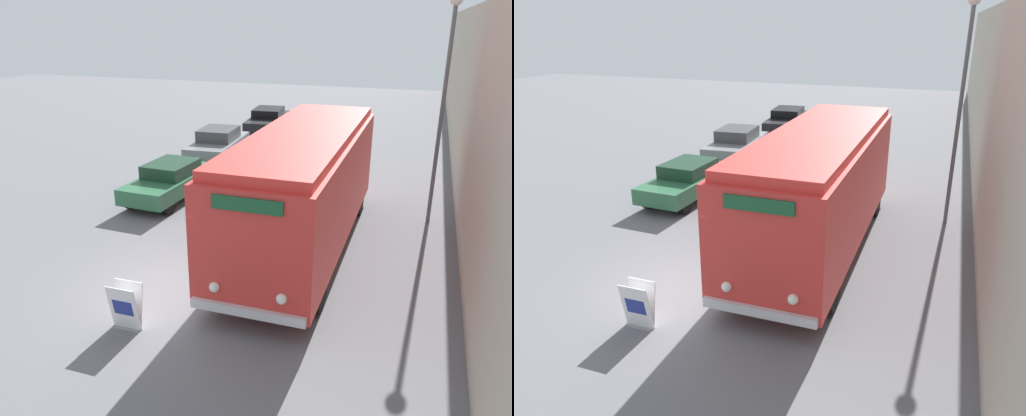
# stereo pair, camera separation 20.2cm
# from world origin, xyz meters

# --- Properties ---
(ground_plane) EXTENTS (80.00, 80.00, 0.00)m
(ground_plane) POSITION_xyz_m (0.00, 0.00, 0.00)
(ground_plane) COLOR slate
(building_wall_right) EXTENTS (0.30, 60.00, 6.64)m
(building_wall_right) POSITION_xyz_m (6.77, 10.00, 3.32)
(building_wall_right) COLOR #B2A893
(building_wall_right) RESTS_ON ground_plane
(vintage_bus) EXTENTS (2.59, 9.18, 3.38)m
(vintage_bus) POSITION_xyz_m (2.37, 3.28, 1.89)
(vintage_bus) COLOR black
(vintage_bus) RESTS_ON ground_plane
(sign_board) EXTENTS (0.66, 0.39, 1.04)m
(sign_board) POSITION_xyz_m (-0.13, -1.81, 0.50)
(sign_board) COLOR gray
(sign_board) RESTS_ON ground_plane
(streetlamp) EXTENTS (0.36, 0.36, 6.84)m
(streetlamp) POSITION_xyz_m (5.77, 6.51, 4.40)
(streetlamp) COLOR #595E60
(streetlamp) RESTS_ON ground_plane
(parked_car_near) EXTENTS (1.93, 4.31, 1.34)m
(parked_car_near) POSITION_xyz_m (-3.14, 5.82, 0.70)
(parked_car_near) COLOR black
(parked_car_near) RESTS_ON ground_plane
(parked_car_mid) EXTENTS (2.12, 4.39, 1.44)m
(parked_car_mid) POSITION_xyz_m (-3.65, 11.41, 0.75)
(parked_car_mid) COLOR black
(parked_car_mid) RESTS_ON ground_plane
(parked_car_far) EXTENTS (2.25, 4.77, 1.36)m
(parked_car_far) POSITION_xyz_m (-3.31, 17.92, 0.71)
(parked_car_far) COLOR black
(parked_car_far) RESTS_ON ground_plane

